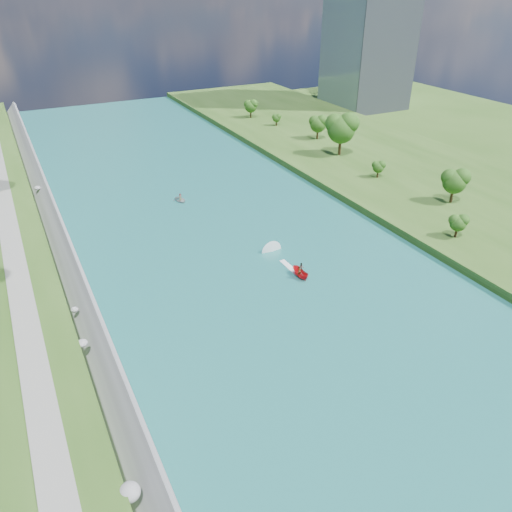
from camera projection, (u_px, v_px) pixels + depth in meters
ground at (304, 320)px, 65.78m from camera, size 260.00×260.00×0.00m
river_water at (239, 254)px, 81.23m from camera, size 55.00×240.00×0.10m
berm_east at (460, 196)px, 100.53m from camera, size 44.00×240.00×1.50m
riprap_bank at (74, 288)px, 69.27m from camera, size 4.96×236.00×4.19m
riverside_path at (19, 286)px, 66.61m from camera, size 3.00×200.00×0.10m
office_tower at (371, 9)px, 157.22m from camera, size 22.00×22.00×60.00m
trees_east at (392, 158)px, 105.08m from camera, size 14.45×135.21×11.85m
motorboat at (293, 267)px, 76.52m from camera, size 3.60×18.59×2.01m
raft at (180, 199)px, 99.81m from camera, size 2.84×3.63×1.61m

